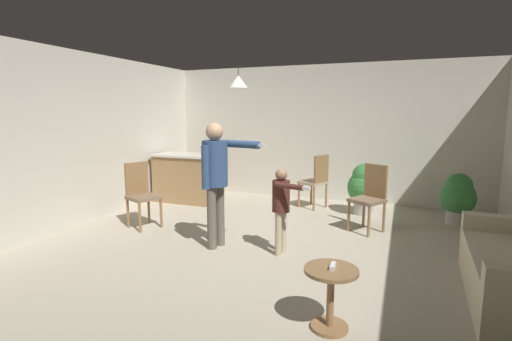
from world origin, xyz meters
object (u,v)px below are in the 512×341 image
Objects in this scene: dining_chair_by_counter at (316,179)px; spare_remote_on_table at (333,266)px; kitchen_counter at (186,178)px; person_adult at (216,171)px; potted_plant_corner at (458,196)px; dining_chair_near_wall at (141,192)px; side_table_by_couch at (331,291)px; potted_plant_by_wall at (364,186)px; person_child at (282,202)px; dining_chair_centre_back at (370,195)px.

dining_chair_by_counter reaches higher than spare_remote_on_table.
person_adult is at bearing -50.03° from kitchen_counter.
spare_remote_on_table is at bearing 63.83° from person_adult.
person_adult is 2.67m from dining_chair_by_counter.
dining_chair_by_counter is at bearing 174.94° from potted_plant_corner.
dining_chair_near_wall is at bearing -157.26° from potted_plant_corner.
dining_chair_by_counter is at bearing 9.06° from kitchen_counter.
spare_remote_on_table is (0.01, 0.01, 0.21)m from side_table_by_couch.
potted_plant_corner is 0.92× the size of potted_plant_by_wall.
potted_plant_corner is at bearing 138.70° from person_adult.
potted_plant_corner is at bearing 134.96° from dining_chair_near_wall.
side_table_by_couch is 0.52× the size of dining_chair_near_wall.
person_child is 8.38× the size of spare_remote_on_table.
dining_chair_by_counter is (2.53, 0.40, 0.07)m from kitchen_counter.
person_adult is at bearing 97.73° from dining_chair_near_wall.
side_table_by_couch is 3.70m from dining_chair_near_wall.
dining_chair_centre_back is at bearing -108.85° from dining_chair_by_counter.
person_adult is at bearing -71.93° from person_child.
side_table_by_couch is at bearing 83.69° from dining_chair_near_wall.
kitchen_counter is 4.95m from side_table_by_couch.
person_adult is at bearing 141.68° from side_table_by_couch.
spare_remote_on_table is at bearing -44.65° from kitchen_counter.
spare_remote_on_table is at bearing -88.24° from potted_plant_by_wall.
person_child reaches higher than side_table_by_couch.
dining_chair_centre_back is (0.07, 2.83, 0.22)m from side_table_by_couch.
dining_chair_by_counter reaches higher than side_table_by_couch.
kitchen_counter is at bearing -177.66° from potted_plant_corner.
dining_chair_by_counter is at bearing 175.00° from person_adult.
dining_chair_near_wall is at bearing -81.29° from kitchen_counter.
potted_plant_by_wall is (1.64, 2.40, -0.52)m from person_adult.
side_table_by_couch is 0.32× the size of person_adult.
potted_plant_corner is (2.21, 2.25, -0.22)m from person_child.
dining_chair_by_counter is at bearing -13.89° from dining_chair_centre_back.
kitchen_counter is 1.41× the size of potted_plant_by_wall.
potted_plant_by_wall is at bearing -71.07° from dining_chair_by_counter.
person_child reaches higher than dining_chair_by_counter.
person_child is at bearing -134.44° from potted_plant_corner.
dining_chair_near_wall is at bearing 49.23° from dining_chair_centre_back.
person_adult reaches higher than spare_remote_on_table.
dining_chair_near_wall is 3.73m from potted_plant_by_wall.
spare_remote_on_table is at bearing -139.18° from dining_chair_by_counter.
dining_chair_by_counter is 1.22× the size of potted_plant_corner.
person_adult is (-1.74, 1.38, 0.69)m from side_table_by_couch.
side_table_by_couch is 2.32m from person_adult.
potted_plant_by_wall is at bearing 157.47° from person_adult.
dining_chair_by_counter and dining_chair_near_wall have the same top height.
potted_plant_corner reaches higher than side_table_by_couch.
dining_chair_centre_back is (1.81, 1.45, -0.47)m from person_adult.
dining_chair_centre_back is 7.69× the size of spare_remote_on_table.
dining_chair_centre_back is (3.58, -0.66, 0.07)m from kitchen_counter.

